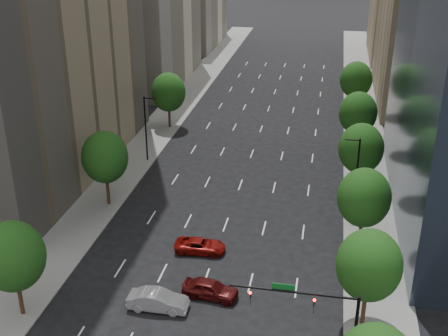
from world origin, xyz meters
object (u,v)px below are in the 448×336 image
Objects in this scene: car_silver at (158,301)px; car_red_far at (200,246)px; traffic_signal at (321,314)px; car_maroon at (210,289)px.

car_red_far is at bearing -9.53° from car_silver.
traffic_signal is 1.84× the size of car_maroon.
traffic_signal is 19.17m from car_red_far.
car_silver is 1.03× the size of car_red_far.
car_maroon is (-9.53, 7.28, -4.33)m from traffic_signal.
car_maroon is at bearing -163.79° from car_red_far.
traffic_signal is 1.75× the size of car_silver.
car_silver reaches higher than car_maroon.
car_red_far is at bearing 26.56° from car_maroon.
car_red_far is (1.50, 9.41, -0.16)m from car_silver.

